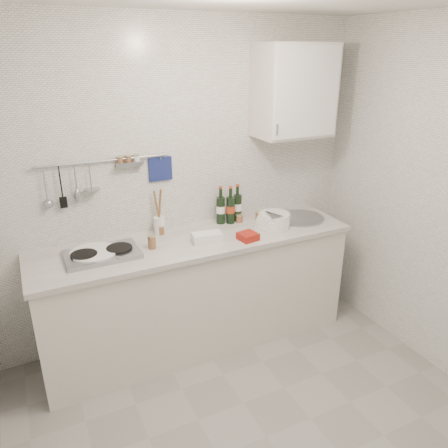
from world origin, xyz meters
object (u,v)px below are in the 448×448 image
(wall_cabinet, at_px, (294,91))
(plate_stack_hob, at_px, (93,254))
(wine_bottles, at_px, (230,204))
(plate_stack_sink, at_px, (273,221))
(utensil_crock, at_px, (160,223))

(wall_cabinet, distance_m, plate_stack_hob, 1.94)
(wall_cabinet, xyz_separation_m, wine_bottles, (-0.52, 0.07, -0.87))
(plate_stack_hob, distance_m, plate_stack_sink, 1.41)
(wine_bottles, distance_m, utensil_crock, 0.59)
(plate_stack_hob, xyz_separation_m, plate_stack_sink, (1.41, -0.06, 0.03))
(utensil_crock, bearing_deg, plate_stack_hob, -159.38)
(wall_cabinet, relative_size, wine_bottles, 2.26)
(wine_bottles, xyz_separation_m, utensil_crock, (-0.59, 0.03, -0.07))
(wall_cabinet, bearing_deg, plate_stack_sink, -146.13)
(wall_cabinet, bearing_deg, wine_bottles, 172.49)
(wall_cabinet, bearing_deg, utensil_crock, 174.92)
(wall_cabinet, xyz_separation_m, plate_stack_sink, (-0.25, -0.17, -0.98))
(plate_stack_hob, relative_size, plate_stack_sink, 1.08)
(plate_stack_hob, bearing_deg, plate_stack_sink, -2.44)
(plate_stack_sink, bearing_deg, wine_bottles, 139.07)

